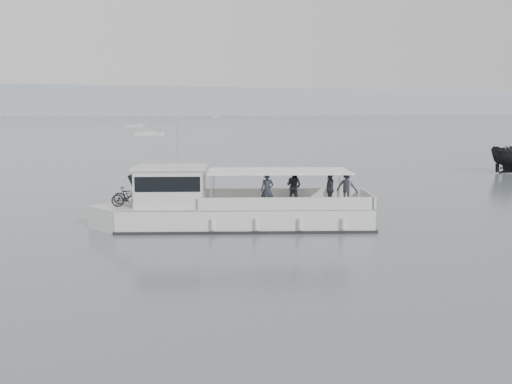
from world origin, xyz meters
name	(u,v)px	position (x,y,z in m)	size (l,w,h in m)	color
ground	(245,241)	(0.00, 0.00, 0.00)	(1400.00, 1400.00, 0.00)	slate
headland	(40,101)	(0.00, 560.00, 14.00)	(1400.00, 90.00, 28.00)	#939EA8
tour_boat	(221,208)	(-0.09, 2.89, 0.88)	(12.62, 6.76, 5.38)	silver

